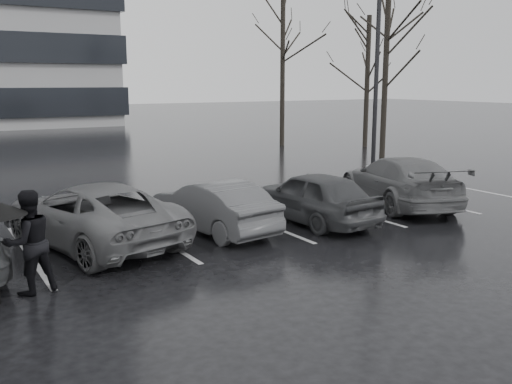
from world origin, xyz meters
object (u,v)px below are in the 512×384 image
object	(u,v)px
lamp_post	(377,57)
tree_east	(385,71)
car_west_b	(92,214)
car_main	(312,196)
tree_north	(283,68)
tree_ne	(367,82)
car_east	(399,181)
pedestrian_right	(29,242)
car_west_a	(213,206)

from	to	relation	value
lamp_post	tree_east	world-z (taller)	lamp_post
car_west_b	lamp_post	distance (m)	13.84
car_main	tree_east	bearing A→B (deg)	-145.05
car_main	car_west_b	distance (m)	5.42
lamp_post	tree_north	distance (m)	10.05
tree_ne	car_east	bearing A→B (deg)	-128.10
tree_east	lamp_post	bearing A→B (deg)	-138.20
car_east	pedestrian_right	distance (m)	10.64
car_main	tree_east	world-z (taller)	tree_east
car_west_b	tree_east	distance (m)	17.63
tree_ne	tree_north	distance (m)	4.67
pedestrian_right	car_west_b	bearing A→B (deg)	-140.00
lamp_post	tree_ne	size ratio (longest dim) A/B	1.39
tree_east	tree_ne	world-z (taller)	tree_east
car_west_a	tree_ne	xyz separation A→B (m)	(15.35, 11.88, 2.88)
car_main	lamp_post	xyz separation A→B (m)	(7.12, 5.52, 3.80)
car_west_a	car_east	size ratio (longest dim) A/B	0.77
tree_ne	car_west_b	bearing A→B (deg)	-147.64
car_east	tree_north	size ratio (longest dim) A/B	0.58
car_main	pedestrian_right	bearing A→B (deg)	8.30
lamp_post	tree_ne	distance (m)	8.91
tree_ne	tree_north	world-z (taller)	tree_north
tree_north	car_main	bearing A→B (deg)	-121.15
car_west_a	tree_east	world-z (taller)	tree_east
car_main	lamp_post	distance (m)	9.78
car_west_a	pedestrian_right	distance (m)	4.93
pedestrian_right	car_west_a	bearing A→B (deg)	-170.37
pedestrian_right	car_main	bearing A→B (deg)	177.82
pedestrian_right	tree_north	size ratio (longest dim) A/B	0.21
car_main	car_east	xyz separation A→B (m)	(3.40, 0.38, 0.04)
car_west_a	car_west_b	bearing A→B (deg)	-16.60
car_west_a	car_east	xyz separation A→B (m)	(5.98, -0.08, 0.09)
car_west_b	tree_east	xyz separation A→B (m)	(15.62, 7.48, 3.31)
pedestrian_right	tree_east	bearing A→B (deg)	-164.88
car_main	car_west_a	xyz separation A→B (m)	(-2.58, 0.46, -0.05)
car_main	tree_east	distance (m)	13.65
car_main	tree_north	size ratio (longest dim) A/B	0.46
car_west_a	tree_north	distance (m)	19.37
lamp_post	tree_east	distance (m)	4.26
car_main	pedestrian_right	xyz separation A→B (m)	(-7.06, -1.56, 0.22)
car_west_a	lamp_post	world-z (taller)	lamp_post
car_west_b	tree_north	distance (m)	20.89
tree_east	pedestrian_right	bearing A→B (deg)	-150.27
car_west_b	tree_east	bearing A→B (deg)	-167.65
car_east	car_west_a	bearing A→B (deg)	17.62
lamp_post	tree_north	size ratio (longest dim) A/B	1.15
car_east	tree_ne	size ratio (longest dim) A/B	0.70
car_east	lamp_post	xyz separation A→B (m)	(3.72, 5.14, 3.76)
lamp_post	tree_ne	xyz separation A→B (m)	(5.65, 6.82, -0.97)
car_west_a	tree_east	xyz separation A→B (m)	(12.85, 7.88, 3.38)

